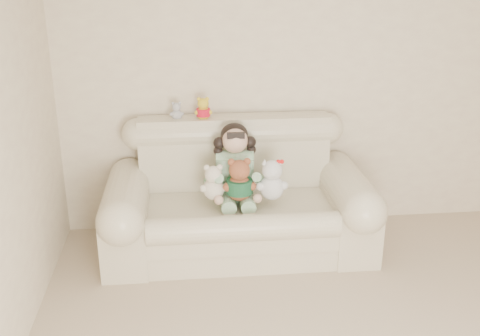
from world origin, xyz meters
name	(u,v)px	position (x,y,z in m)	size (l,w,h in m)	color
wall_back	(329,78)	(0.00, 2.50, 1.30)	(4.50, 4.50, 0.00)	beige
sofa	(239,192)	(-0.81, 2.00, 0.52)	(2.10, 0.95, 1.03)	beige
seated_child	(235,162)	(-0.83, 2.08, 0.73)	(0.38, 0.46, 0.63)	#2C7C37
brown_teddy	(239,176)	(-0.82, 1.87, 0.70)	(0.25, 0.20, 0.40)	brown
white_cat	(272,175)	(-0.57, 1.86, 0.69)	(0.25, 0.19, 0.39)	silver
cream_teddy	(213,179)	(-1.01, 1.90, 0.67)	(0.21, 0.16, 0.33)	beige
yellow_mini_bear	(203,107)	(-1.06, 2.34, 1.12)	(0.14, 0.11, 0.22)	yellow
grey_mini_plush	(177,109)	(-1.28, 2.36, 1.10)	(0.11, 0.09, 0.18)	#BBBBC2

